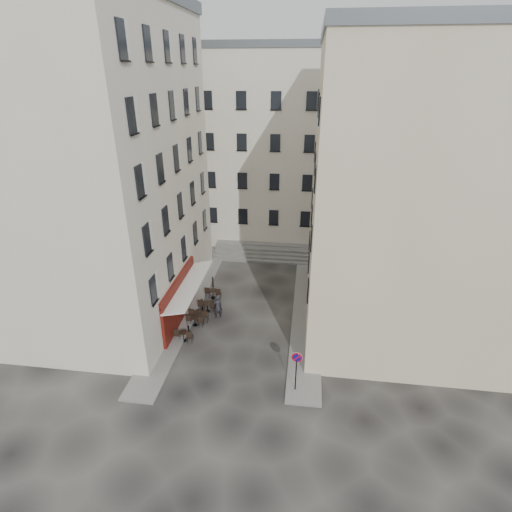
% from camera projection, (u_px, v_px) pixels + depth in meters
% --- Properties ---
extents(ground, '(90.00, 90.00, 0.00)m').
position_uv_depth(ground, '(239.00, 333.00, 27.35)').
color(ground, black).
rests_on(ground, ground).
extents(sidewalk_left, '(2.00, 22.00, 0.12)m').
position_uv_depth(sidewalk_left, '(192.00, 298.00, 31.45)').
color(sidewalk_left, slate).
rests_on(sidewalk_left, ground).
extents(sidewalk_right, '(2.00, 18.00, 0.12)m').
position_uv_depth(sidewalk_right, '(306.00, 313.00, 29.47)').
color(sidewalk_right, slate).
rests_on(sidewalk_right, ground).
extents(building_left, '(12.20, 16.20, 20.60)m').
position_uv_depth(building_left, '(91.00, 169.00, 26.92)').
color(building_left, beige).
rests_on(building_left, ground).
extents(building_right, '(12.20, 14.20, 18.60)m').
position_uv_depth(building_right, '(409.00, 193.00, 25.27)').
color(building_right, '#C1B190').
rests_on(building_right, ground).
extents(building_back, '(18.20, 10.20, 18.60)m').
position_uv_depth(building_back, '(260.00, 146.00, 40.56)').
color(building_back, beige).
rests_on(building_back, ground).
extents(cafe_storefront, '(1.74, 7.30, 3.50)m').
position_uv_depth(cafe_storefront, '(181.00, 298.00, 27.96)').
color(cafe_storefront, '#4D120B').
rests_on(cafe_storefront, ground).
extents(stone_steps, '(9.00, 3.15, 0.80)m').
position_uv_depth(stone_steps, '(261.00, 252.00, 38.46)').
color(stone_steps, '#605E5B').
rests_on(stone_steps, ground).
extents(bollard_near, '(0.12, 0.12, 0.98)m').
position_uv_depth(bollard_near, '(189.00, 332.00, 26.62)').
color(bollard_near, black).
rests_on(bollard_near, ground).
extents(bollard_mid, '(0.12, 0.12, 0.98)m').
position_uv_depth(bollard_mid, '(202.00, 304.00, 29.76)').
color(bollard_mid, black).
rests_on(bollard_mid, ground).
extents(bollard_far, '(0.12, 0.12, 0.98)m').
position_uv_depth(bollard_far, '(213.00, 282.00, 32.90)').
color(bollard_far, black).
rests_on(bollard_far, ground).
extents(no_parking_sign, '(0.60, 0.13, 2.65)m').
position_uv_depth(no_parking_sign, '(296.00, 364.00, 21.67)').
color(no_parking_sign, black).
rests_on(no_parking_sign, ground).
extents(bistro_table_a, '(1.27, 0.60, 0.89)m').
position_uv_depth(bistro_table_a, '(184.00, 335.00, 26.39)').
color(bistro_table_a, black).
rests_on(bistro_table_a, ground).
extents(bistro_table_b, '(1.24, 0.58, 0.87)m').
position_uv_depth(bistro_table_b, '(195.00, 320.00, 28.00)').
color(bistro_table_b, black).
rests_on(bistro_table_b, ground).
extents(bistro_table_c, '(1.36, 0.64, 0.96)m').
position_uv_depth(bistro_table_c, '(199.00, 315.00, 28.49)').
color(bistro_table_c, black).
rests_on(bistro_table_c, ground).
extents(bistro_table_d, '(1.40, 0.66, 0.99)m').
position_uv_depth(bistro_table_d, '(208.00, 306.00, 29.58)').
color(bistro_table_d, black).
rests_on(bistro_table_d, ground).
extents(bistro_table_e, '(1.29, 0.61, 0.91)m').
position_uv_depth(bistro_table_e, '(213.00, 293.00, 31.39)').
color(bistro_table_e, black).
rests_on(bistro_table_e, ground).
extents(pedestrian, '(0.80, 0.74, 1.84)m').
position_uv_depth(pedestrian, '(218.00, 307.00, 28.72)').
color(pedestrian, '#232228').
rests_on(pedestrian, ground).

